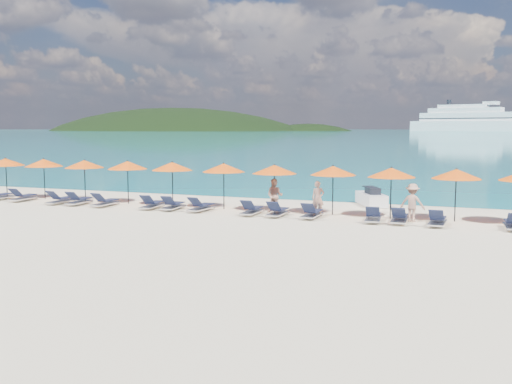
% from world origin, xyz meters
% --- Properties ---
extents(ground, '(1400.00, 1400.00, 0.00)m').
position_xyz_m(ground, '(0.00, 0.00, 0.00)').
color(ground, beige).
extents(sea, '(1600.00, 1300.00, 0.01)m').
position_xyz_m(sea, '(0.00, 660.00, 0.01)').
color(sea, '#1FA9B2').
rests_on(sea, ground).
extents(headland_main, '(374.00, 242.00, 126.50)m').
position_xyz_m(headland_main, '(-300.00, 540.00, -38.00)').
color(headland_main, black).
rests_on(headland_main, ground).
extents(headland_small, '(162.00, 126.00, 85.50)m').
position_xyz_m(headland_small, '(-150.00, 560.00, -35.00)').
color(headland_small, black).
rests_on(headland_small, ground).
extents(cruise_ship, '(130.27, 57.34, 36.15)m').
position_xyz_m(cruise_ship, '(18.20, 555.68, 9.41)').
color(cruise_ship, white).
rests_on(cruise_ship, ground).
extents(jetski, '(2.01, 2.76, 0.92)m').
position_xyz_m(jetski, '(3.94, 9.27, 0.38)').
color(jetski, white).
rests_on(jetski, ground).
extents(beachgoer_a, '(0.67, 0.58, 1.56)m').
position_xyz_m(beachgoer_a, '(2.23, 5.01, 0.78)').
color(beachgoer_a, tan).
rests_on(beachgoer_a, ground).
extents(beachgoer_b, '(0.81, 0.52, 1.59)m').
position_xyz_m(beachgoer_b, '(0.11, 5.20, 0.79)').
color(beachgoer_b, tan).
rests_on(beachgoer_b, ground).
extents(beachgoer_c, '(1.10, 0.63, 1.62)m').
position_xyz_m(beachgoer_c, '(6.37, 4.81, 0.81)').
color(beachgoer_c, tan).
rests_on(beachgoer_c, ground).
extents(umbrella_0, '(2.10, 2.10, 2.28)m').
position_xyz_m(umbrella_0, '(-15.98, 5.34, 2.02)').
color(umbrella_0, black).
rests_on(umbrella_0, ground).
extents(umbrella_1, '(2.10, 2.10, 2.28)m').
position_xyz_m(umbrella_1, '(-13.46, 5.51, 2.02)').
color(umbrella_1, black).
rests_on(umbrella_1, ground).
extents(umbrella_2, '(2.10, 2.10, 2.28)m').
position_xyz_m(umbrella_2, '(-10.69, 5.42, 2.02)').
color(umbrella_2, black).
rests_on(umbrella_2, ground).
extents(umbrella_3, '(2.10, 2.10, 2.28)m').
position_xyz_m(umbrella_3, '(-8.03, 5.47, 2.02)').
color(umbrella_3, black).
rests_on(umbrella_3, ground).
extents(umbrella_4, '(2.10, 2.10, 2.28)m').
position_xyz_m(umbrella_4, '(-5.46, 5.54, 2.02)').
color(umbrella_4, black).
rests_on(umbrella_4, ground).
extents(umbrella_5, '(2.10, 2.10, 2.28)m').
position_xyz_m(umbrella_5, '(-2.58, 5.44, 2.02)').
color(umbrella_5, black).
rests_on(umbrella_5, ground).
extents(umbrella_6, '(2.10, 2.10, 2.28)m').
position_xyz_m(umbrella_6, '(0.05, 5.31, 2.02)').
color(umbrella_6, black).
rests_on(umbrella_6, ground).
extents(umbrella_7, '(2.10, 2.10, 2.28)m').
position_xyz_m(umbrella_7, '(2.79, 5.51, 2.02)').
color(umbrella_7, black).
rests_on(umbrella_7, ground).
extents(umbrella_8, '(2.10, 2.10, 2.28)m').
position_xyz_m(umbrella_8, '(5.40, 5.30, 2.02)').
color(umbrella_8, black).
rests_on(umbrella_8, ground).
extents(umbrella_9, '(2.10, 2.10, 2.28)m').
position_xyz_m(umbrella_9, '(8.06, 5.48, 2.02)').
color(umbrella_9, black).
rests_on(umbrella_9, ground).
extents(lounger_1, '(0.75, 1.74, 0.66)m').
position_xyz_m(lounger_1, '(-15.47, 4.27, 0.24)').
color(lounger_1, silver).
rests_on(lounger_1, ground).
extents(lounger_2, '(0.69, 1.72, 0.66)m').
position_xyz_m(lounger_2, '(-13.95, 4.36, 0.24)').
color(lounger_2, silver).
rests_on(lounger_2, ground).
extents(lounger_3, '(0.70, 1.73, 0.66)m').
position_xyz_m(lounger_3, '(-11.27, 4.12, 0.24)').
color(lounger_3, silver).
rests_on(lounger_3, ground).
extents(lounger_4, '(0.73, 1.74, 0.66)m').
position_xyz_m(lounger_4, '(-10.17, 4.18, 0.24)').
color(lounger_4, silver).
rests_on(lounger_4, ground).
extents(lounger_5, '(0.67, 1.72, 0.66)m').
position_xyz_m(lounger_5, '(-8.54, 4.14, 0.24)').
color(lounger_5, silver).
rests_on(lounger_5, ground).
extents(lounger_6, '(0.74, 1.74, 0.66)m').
position_xyz_m(lounger_6, '(-5.88, 4.24, 0.24)').
color(lounger_6, silver).
rests_on(lounger_6, ground).
extents(lounger_7, '(0.71, 1.73, 0.66)m').
position_xyz_m(lounger_7, '(-4.74, 4.26, 0.24)').
color(lounger_7, silver).
rests_on(lounger_7, ground).
extents(lounger_8, '(0.77, 1.75, 0.66)m').
position_xyz_m(lounger_8, '(-3.26, 4.29, 0.24)').
color(lounger_8, silver).
rests_on(lounger_8, ground).
extents(lounger_9, '(0.62, 1.70, 0.66)m').
position_xyz_m(lounger_9, '(-0.63, 4.15, 0.24)').
color(lounger_9, silver).
rests_on(lounger_9, ground).
extents(lounger_10, '(0.65, 1.71, 0.66)m').
position_xyz_m(lounger_10, '(0.61, 4.13, 0.24)').
color(lounger_10, silver).
rests_on(lounger_10, ground).
extents(lounger_11, '(0.69, 1.72, 0.66)m').
position_xyz_m(lounger_11, '(2.18, 4.15, 0.24)').
color(lounger_11, silver).
rests_on(lounger_11, ground).
extents(lounger_12, '(0.78, 1.75, 0.66)m').
position_xyz_m(lounger_12, '(4.86, 4.08, 0.24)').
color(lounger_12, silver).
rests_on(lounger_12, ground).
extents(lounger_13, '(0.65, 1.71, 0.66)m').
position_xyz_m(lounger_13, '(5.93, 4.14, 0.24)').
color(lounger_13, silver).
rests_on(lounger_13, ground).
extents(lounger_14, '(0.71, 1.73, 0.66)m').
position_xyz_m(lounger_14, '(7.43, 4.03, 0.24)').
color(lounger_14, silver).
rests_on(lounger_14, ground).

